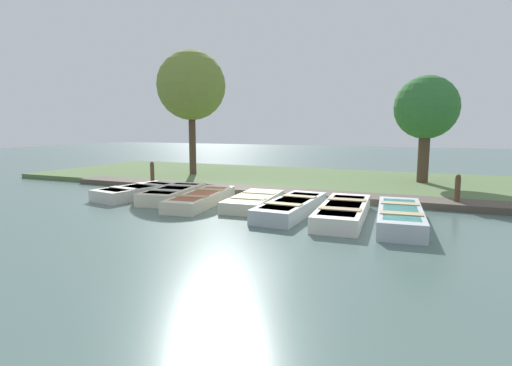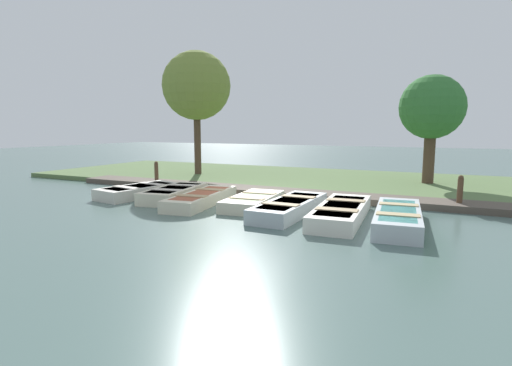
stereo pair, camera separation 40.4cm
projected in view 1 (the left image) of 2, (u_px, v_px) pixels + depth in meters
The scene contains 14 objects.
ground_plane at pixel (249, 200), 12.75m from camera, with size 80.00×80.00×0.00m, color #4C6660.
shore_bank at pixel (297, 179), 17.28m from camera, with size 8.00×24.00×0.19m.
dock_walkway at pixel (264, 191), 13.90m from camera, with size 1.23×16.03×0.19m.
rowboat_0 at pixel (137, 191), 13.27m from camera, with size 2.93×1.64×0.39m.
rowboat_1 at pixel (173, 194), 12.79m from camera, with size 2.95×1.53×0.41m.
rowboat_2 at pixel (201, 198), 12.03m from camera, with size 3.44×1.41×0.37m.
rowboat_3 at pixel (254, 201), 11.66m from camera, with size 2.72×1.33×0.35m.
rowboat_4 at pixel (292, 207), 10.71m from camera, with size 3.36×1.09×0.39m.
rowboat_5 at pixel (343, 211), 10.10m from camera, with size 3.55×1.30×0.40m.
rowboat_6 at pixel (400, 216), 9.47m from camera, with size 3.37×1.30×0.42m.
mooring_post_near at pixel (152, 174), 15.70m from camera, with size 0.15×0.15×0.98m.
mooring_post_far at pixel (457, 191), 11.42m from camera, with size 0.15×0.15×0.98m.
park_tree_far_left at pixel (191, 86), 17.79m from camera, with size 3.06×3.06×5.70m.
park_tree_left at pixel (426, 109), 15.18m from camera, with size 2.39×2.39×4.27m.
Camera 1 is at (11.41, 5.26, 2.29)m, focal length 28.00 mm.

